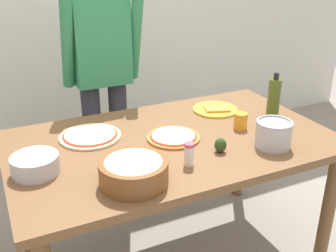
{
  "coord_description": "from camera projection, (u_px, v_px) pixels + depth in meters",
  "views": [
    {
      "loc": [
        -0.79,
        -1.62,
        1.63
      ],
      "look_at": [
        0.0,
        0.05,
        0.81
      ],
      "focal_mm": 42.94,
      "sensor_mm": 36.0,
      "label": 1
    }
  ],
  "objects": [
    {
      "name": "pizza_cooked_on_tray",
      "position": [
        173.0,
        137.0,
        2.0
      ],
      "size": [
        0.27,
        0.27,
        0.02
      ],
      "color": "#C67A33",
      "rests_on": "dining_table"
    },
    {
      "name": "olive_oil_bottle",
      "position": [
        274.0,
        98.0,
        2.22
      ],
      "size": [
        0.07,
        0.07,
        0.26
      ],
      "color": "#47561E",
      "rests_on": "dining_table"
    },
    {
      "name": "popcorn_bowl",
      "position": [
        134.0,
        170.0,
        1.6
      ],
      "size": [
        0.28,
        0.28,
        0.11
      ],
      "color": "brown",
      "rests_on": "dining_table"
    },
    {
      "name": "plate_with_slice",
      "position": [
        215.0,
        109.0,
        2.35
      ],
      "size": [
        0.26,
        0.26,
        0.02
      ],
      "color": "gold",
      "rests_on": "dining_table"
    },
    {
      "name": "dining_table",
      "position": [
        172.0,
        155.0,
        2.04
      ],
      "size": [
        1.6,
        0.96,
        0.76
      ],
      "color": "brown",
      "rests_on": "ground"
    },
    {
      "name": "salt_shaker",
      "position": [
        189.0,
        154.0,
        1.74
      ],
      "size": [
        0.04,
        0.04,
        0.11
      ],
      "color": "white",
      "rests_on": "dining_table"
    },
    {
      "name": "mixing_bowl_steel",
      "position": [
        35.0,
        165.0,
        1.68
      ],
      "size": [
        0.2,
        0.2,
        0.08
      ],
      "color": "#B7B7BC",
      "rests_on": "dining_table"
    },
    {
      "name": "avocado",
      "position": [
        220.0,
        145.0,
        1.86
      ],
      "size": [
        0.06,
        0.06,
        0.07
      ],
      "primitive_type": "ellipsoid",
      "color": "#2D4219",
      "rests_on": "dining_table"
    },
    {
      "name": "person_cook",
      "position": [
        102.0,
        69.0,
        2.51
      ],
      "size": [
        0.49,
        0.25,
        1.62
      ],
      "color": "#2D2D38",
      "rests_on": "ground"
    },
    {
      "name": "pizza_raw_on_board",
      "position": [
        90.0,
        136.0,
        2.01
      ],
      "size": [
        0.31,
        0.31,
        0.02
      ],
      "color": "beige",
      "rests_on": "dining_table"
    },
    {
      "name": "cup_orange",
      "position": [
        241.0,
        121.0,
        2.1
      ],
      "size": [
        0.07,
        0.07,
        0.08
      ],
      "primitive_type": "cylinder",
      "color": "orange",
      "rests_on": "dining_table"
    },
    {
      "name": "steel_pot",
      "position": [
        274.0,
        134.0,
        1.9
      ],
      "size": [
        0.17,
        0.17,
        0.13
      ],
      "color": "#B7B7BC",
      "rests_on": "dining_table"
    }
  ]
}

